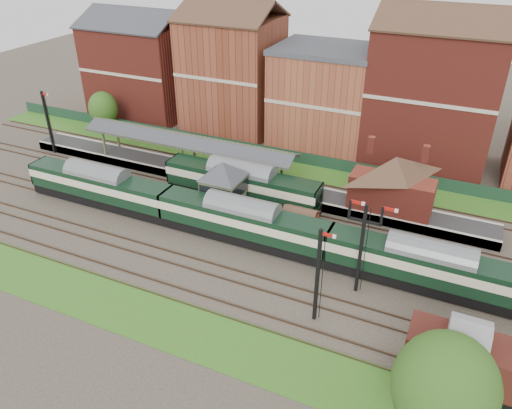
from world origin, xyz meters
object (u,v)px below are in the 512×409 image
at_px(signal_box, 224,188).
at_px(semaphore_bracket, 362,243).
at_px(dmu_train, 242,221).
at_px(goods_van_a, 462,359).
at_px(platform_railcar, 242,183).

relative_size(signal_box, semaphore_bracket, 0.73).
bearing_deg(dmu_train, goods_van_a, -24.61).
bearing_deg(dmu_train, platform_railcar, 116.45).
height_order(signal_box, platform_railcar, signal_box).
height_order(signal_box, goods_van_a, signal_box).
distance_m(semaphore_bracket, platform_railcar, 17.37).
distance_m(signal_box, semaphore_bracket, 16.16).
relative_size(dmu_train, goods_van_a, 7.17).
height_order(semaphore_bracket, dmu_train, semaphore_bracket).
distance_m(signal_box, platform_railcar, 3.40).
relative_size(semaphore_bracket, platform_railcar, 0.49).
bearing_deg(goods_van_a, dmu_train, 155.39).
height_order(semaphore_bracket, goods_van_a, semaphore_bracket).
height_order(dmu_train, goods_van_a, goods_van_a).
height_order(dmu_train, platform_railcar, platform_railcar).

